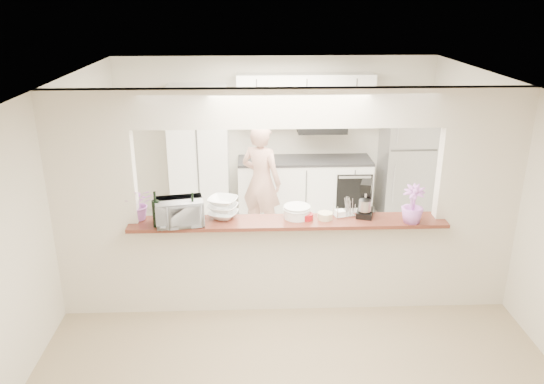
{
  "coord_description": "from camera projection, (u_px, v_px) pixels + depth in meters",
  "views": [
    {
      "loc": [
        -0.38,
        -5.27,
        3.36
      ],
      "look_at": [
        -0.16,
        0.3,
        1.29
      ],
      "focal_mm": 35.0,
      "sensor_mm": 36.0,
      "label": 1
    }
  ],
  "objects": [
    {
      "name": "tile_overlay",
      "position": [
        280.0,
        245.0,
        7.57
      ],
      "size": [
        5.0,
        2.9,
        0.01
      ],
      "primitive_type": "cube",
      "color": "beige",
      "rests_on": "floor"
    },
    {
      "name": "utensil_caddy",
      "position": [
        344.0,
        208.0,
        5.78
      ],
      "size": [
        0.25,
        0.19,
        0.21
      ],
      "color": "silver",
      "rests_on": "bar_counter"
    },
    {
      "name": "partition",
      "position": [
        288.0,
        184.0,
        5.6
      ],
      "size": [
        5.0,
        0.15,
        2.5
      ],
      "color": "beige",
      "rests_on": "floor"
    },
    {
      "name": "serving_bowls",
      "position": [
        223.0,
        208.0,
        5.72
      ],
      "size": [
        0.4,
        0.4,
        0.23
      ],
      "primitive_type": "imported",
      "rotation": [
        0.0,
        0.0,
        -0.36
      ],
      "color": "white",
      "rests_on": "bar_counter"
    },
    {
      "name": "wine_bottle_a",
      "position": [
        156.0,
        213.0,
        5.5
      ],
      "size": [
        0.08,
        0.08,
        0.39
      ],
      "color": "black",
      "rests_on": "bar_counter"
    },
    {
      "name": "tan_bowl",
      "position": [
        325.0,
        216.0,
        5.71
      ],
      "size": [
        0.16,
        0.16,
        0.07
      ],
      "primitive_type": "cylinder",
      "color": "beige",
      "rests_on": "bar_counter"
    },
    {
      "name": "person",
      "position": [
        261.0,
        182.0,
        7.6
      ],
      "size": [
        0.74,
        0.66,
        1.69
      ],
      "primitive_type": "imported",
      "rotation": [
        0.0,
        0.0,
        2.61
      ],
      "color": "tan",
      "rests_on": "floor"
    },
    {
      "name": "plate_stack_a",
      "position": [
        297.0,
        212.0,
        5.75
      ],
      "size": [
        0.29,
        0.29,
        0.13
      ],
      "color": "white",
      "rests_on": "bar_counter"
    },
    {
      "name": "flower_right",
      "position": [
        413.0,
        204.0,
        5.57
      ],
      "size": [
        0.29,
        0.29,
        0.42
      ],
      "primitive_type": "imported",
      "rotation": [
        0.0,
        0.0,
        -0.31
      ],
      "color": "#B76ECC",
      "rests_on": "bar_counter"
    },
    {
      "name": "toaster_oven",
      "position": [
        179.0,
        212.0,
        5.56
      ],
      "size": [
        0.55,
        0.42,
        0.27
      ],
      "primitive_type": "imported",
      "rotation": [
        0.0,
        0.0,
        0.19
      ],
      "color": "#ABABB0",
      "rests_on": "bar_counter"
    },
    {
      "name": "refrigerator",
      "position": [
        406.0,
        164.0,
        8.38
      ],
      "size": [
        0.75,
        0.7,
        1.7
      ],
      "primitive_type": "cube",
      "color": "#B0B0B5",
      "rests_on": "floor"
    },
    {
      "name": "stand_mixer",
      "position": [
        366.0,
        200.0,
        5.77
      ],
      "size": [
        0.24,
        0.3,
        0.4
      ],
      "color": "black",
      "rests_on": "bar_counter"
    },
    {
      "name": "flower_left",
      "position": [
        139.0,
        204.0,
        5.67
      ],
      "size": [
        0.36,
        0.32,
        0.36
      ],
      "primitive_type": "imported",
      "rotation": [
        0.0,
        0.0,
        0.15
      ],
      "color": "#C96AA3",
      "rests_on": "bar_counter"
    },
    {
      "name": "plate_stack_b",
      "position": [
        297.0,
        213.0,
        5.75
      ],
      "size": [
        0.3,
        0.3,
        0.1
      ],
      "color": "white",
      "rests_on": "bar_counter"
    },
    {
      "name": "bar_counter",
      "position": [
        287.0,
        261.0,
        5.91
      ],
      "size": [
        3.4,
        0.38,
        1.09
      ],
      "color": "beige",
      "rests_on": "floor"
    },
    {
      "name": "red_bowl",
      "position": [
        307.0,
        217.0,
        5.71
      ],
      "size": [
        0.14,
        0.14,
        0.07
      ],
      "primitive_type": "cylinder",
      "color": "maroon",
      "rests_on": "bar_counter"
    },
    {
      "name": "kitchen_cabinets",
      "position": [
        264.0,
        157.0,
        8.32
      ],
      "size": [
        3.15,
        0.62,
        2.25
      ],
      "color": "white",
      "rests_on": "floor"
    },
    {
      "name": "wine_bottle_b",
      "position": [
        193.0,
        213.0,
        5.51
      ],
      "size": [
        0.07,
        0.07,
        0.37
      ],
      "color": "black",
      "rests_on": "bar_counter"
    },
    {
      "name": "floor",
      "position": [
        287.0,
        305.0,
        6.12
      ],
      "size": [
        6.0,
        6.0,
        0.0
      ],
      "primitive_type": "plane",
      "color": "tan",
      "rests_on": "ground"
    }
  ]
}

